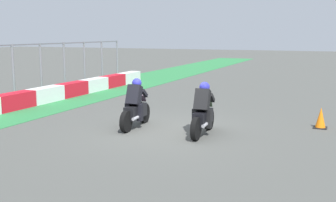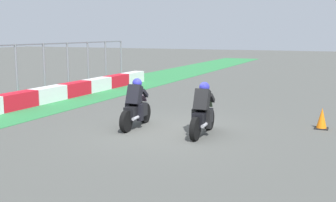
# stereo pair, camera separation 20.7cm
# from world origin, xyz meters

# --- Properties ---
(ground_plane) EXTENTS (120.00, 120.00, 0.00)m
(ground_plane) POSITION_xyz_m (0.00, 0.00, 0.00)
(ground_plane) COLOR #4E504B
(rider_lane_a) EXTENTS (2.04, 0.55, 1.51)m
(rider_lane_a) POSITION_xyz_m (-0.05, -1.15, 0.62)
(rider_lane_a) COLOR black
(rider_lane_a) RESTS_ON ground_plane
(rider_lane_b) EXTENTS (2.04, 0.55, 1.51)m
(rider_lane_b) POSITION_xyz_m (0.05, 1.05, 0.62)
(rider_lane_b) COLOR black
(rider_lane_b) RESTS_ON ground_plane
(traffic_cone) EXTENTS (0.40, 0.40, 0.64)m
(traffic_cone) POSITION_xyz_m (2.15, -4.20, 0.30)
(traffic_cone) COLOR black
(traffic_cone) RESTS_ON ground_plane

